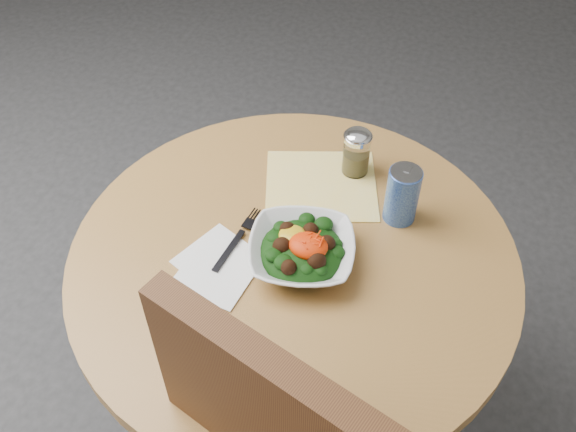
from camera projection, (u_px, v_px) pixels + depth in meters
The scene contains 8 objects.
ground at pixel (292, 421), 1.83m from camera, with size 6.00×6.00×0.00m, color #2A2A2D.
table at pixel (293, 310), 1.42m from camera, with size 0.90×0.90×0.75m.
cloth_napkin at pixel (321, 185), 1.41m from camera, with size 0.24×0.22×0.00m, color yellow.
paper_napkins at pixel (218, 266), 1.26m from camera, with size 0.18×0.20×0.00m.
salad_bowl at pixel (302, 251), 1.25m from camera, with size 0.25×0.25×0.08m.
fork at pixel (239, 237), 1.30m from camera, with size 0.04×0.18×0.00m.
spice_shaker at pixel (356, 152), 1.40m from camera, with size 0.06×0.06×0.11m.
beverage_can at pixel (402, 195), 1.30m from camera, with size 0.07×0.07×0.13m.
Camera 1 is at (0.25, -0.78, 1.73)m, focal length 40.00 mm.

